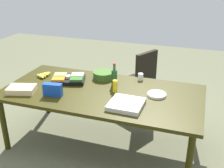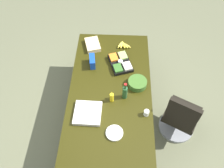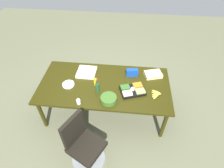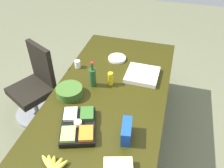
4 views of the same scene
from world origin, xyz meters
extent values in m
plane|color=#65674B|center=(0.00, 0.00, 0.00)|extent=(10.00, 10.00, 0.00)
cube|color=#2C2908|center=(0.00, 0.00, 0.74)|extent=(2.41, 1.18, 0.04)
cylinder|color=#2C2908|center=(-1.12, -0.50, 0.36)|extent=(0.07, 0.07, 0.72)
cylinder|color=#2C2908|center=(1.12, -0.50, 0.36)|extent=(0.07, 0.07, 0.72)
cylinder|color=#2C2908|center=(-1.12, 0.50, 0.36)|extent=(0.07, 0.07, 0.72)
cylinder|color=#2C2908|center=(1.12, 0.50, 0.36)|extent=(0.07, 0.07, 0.72)
cylinder|color=gray|center=(0.15, 1.08, 0.03)|extent=(0.56, 0.56, 0.05)
cylinder|color=gray|center=(0.15, 1.08, 0.24)|extent=(0.06, 0.06, 0.38)
cube|color=black|center=(0.15, 1.08, 0.43)|extent=(0.65, 0.65, 0.09)
cube|color=black|center=(0.34, 0.98, 0.74)|extent=(0.25, 0.41, 0.53)
ellipsoid|color=yellow|center=(-0.94, 0.12, 0.79)|extent=(0.17, 0.11, 0.04)
ellipsoid|color=yellow|center=(-0.94, 0.15, 0.79)|extent=(0.17, 0.07, 0.04)
ellipsoid|color=yellow|center=(-0.93, 0.18, 0.79)|extent=(0.17, 0.09, 0.04)
ellipsoid|color=#D5D140|center=(-0.93, 0.20, 0.79)|extent=(0.16, 0.12, 0.04)
ellipsoid|color=yellow|center=(-0.93, 0.23, 0.79)|extent=(0.13, 0.16, 0.04)
cube|color=black|center=(-0.52, 0.13, 0.79)|extent=(0.49, 0.42, 0.05)
cube|color=orange|center=(-0.60, 0.03, 0.83)|extent=(0.19, 0.16, 0.03)
cube|color=#326224|center=(-0.39, 0.10, 0.83)|extent=(0.19, 0.16, 0.03)
cube|color=#9FC060|center=(-0.65, 0.17, 0.83)|extent=(0.19, 0.16, 0.03)
cube|color=silver|center=(-0.43, 0.24, 0.83)|extent=(0.19, 0.16, 0.03)
cylinder|color=white|center=(-0.52, 0.13, 0.83)|extent=(0.09, 0.09, 0.04)
cylinder|color=yellow|center=(0.16, 0.03, 0.84)|extent=(0.06, 0.06, 0.15)
cube|color=silver|center=(0.39, -0.28, 0.79)|extent=(0.37, 0.37, 0.05)
cube|color=#1543B2|center=(-0.50, -0.30, 0.84)|extent=(0.23, 0.11, 0.15)
cylinder|color=#234E27|center=(0.09, 0.21, 0.86)|extent=(0.09, 0.09, 0.21)
cylinder|color=#234E27|center=(0.09, 0.21, 1.01)|extent=(0.04, 0.04, 0.08)
cylinder|color=red|center=(0.09, 0.21, 1.05)|extent=(0.04, 0.04, 0.01)
cube|color=beige|center=(-0.91, -0.33, 0.80)|extent=(0.37, 0.30, 0.07)
cylinder|color=white|center=(0.66, 0.09, 0.78)|extent=(0.28, 0.28, 0.03)
cylinder|color=#3A6223|center=(-0.12, 0.39, 0.81)|extent=(0.29, 0.29, 0.09)
cylinder|color=white|center=(0.36, 0.50, 0.81)|extent=(0.08, 0.08, 0.09)
camera|label=1|loc=(1.09, -2.81, 2.17)|focal=43.82mm
camera|label=2|loc=(1.95, 0.11, 3.52)|focal=37.66mm
camera|label=3|loc=(-0.39, 2.41, 3.14)|focal=29.46mm
camera|label=4|loc=(-1.78, -0.53, 2.41)|focal=38.04mm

